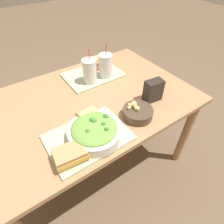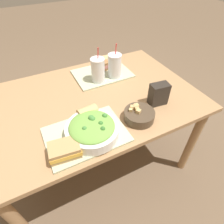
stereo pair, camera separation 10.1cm
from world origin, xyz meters
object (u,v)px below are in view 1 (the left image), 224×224
object	(u,v)px
drink_cup_dark	(90,72)
drink_cup_red	(106,67)
soup_bowl	(138,112)
sandwich_near	(70,155)
baguette_near	(87,115)
chip_bag	(153,91)
salad_bowl	(95,131)
sandwich_far	(98,63)
baguette_far	(93,61)

from	to	relation	value
drink_cup_dark	drink_cup_red	bearing A→B (deg)	0.00
soup_bowl	drink_cup_red	distance (m)	0.47
sandwich_near	drink_cup_red	world-z (taller)	drink_cup_red
sandwich_near	baguette_near	bearing A→B (deg)	49.87
chip_bag	salad_bowl	bearing A→B (deg)	-165.03
sandwich_far	drink_cup_dark	xyz separation A→B (m)	(-0.16, -0.15, 0.05)
soup_bowl	sandwich_far	size ratio (longest dim) A/B	1.19
baguette_far	sandwich_near	bearing A→B (deg)	146.05
baguette_near	baguette_far	world-z (taller)	same
soup_bowl	baguette_far	world-z (taller)	baguette_far
baguette_far	chip_bag	size ratio (longest dim) A/B	0.75
sandwich_far	drink_cup_red	xyz separation A→B (m)	(-0.02, -0.15, 0.05)
sandwich_near	baguette_far	size ratio (longest dim) A/B	1.51
sandwich_far	baguette_far	size ratio (longest dim) A/B	1.40
soup_bowl	salad_bowl	bearing A→B (deg)	179.60
baguette_near	sandwich_far	world-z (taller)	baguette_near
baguette_near	drink_cup_red	world-z (taller)	drink_cup_red
soup_bowl	baguette_far	distance (m)	0.66
baguette_near	drink_cup_dark	xyz separation A→B (m)	(0.21, 0.33, 0.04)
drink_cup_red	sandwich_far	bearing A→B (deg)	81.90
soup_bowl	sandwich_far	xyz separation A→B (m)	(0.10, 0.61, 0.01)
soup_bowl	baguette_near	xyz separation A→B (m)	(-0.26, 0.13, 0.02)
sandwich_near	drink_cup_dark	distance (m)	0.66
sandwich_near	sandwich_far	size ratio (longest dim) A/B	1.08
soup_bowl	drink_cup_red	bearing A→B (deg)	80.07
sandwich_near	drink_cup_dark	xyz separation A→B (m)	(0.40, 0.52, 0.05)
soup_bowl	drink_cup_red	xyz separation A→B (m)	(0.08, 0.46, 0.06)
soup_bowl	baguette_far	bearing A→B (deg)	82.55
drink_cup_dark	salad_bowl	bearing A→B (deg)	-117.23
salad_bowl	baguette_near	size ratio (longest dim) A/B	2.41
sandwich_near	baguette_near	xyz separation A→B (m)	(0.19, 0.18, 0.01)
drink_cup_red	chip_bag	world-z (taller)	drink_cup_red
sandwich_near	baguette_far	distance (m)	0.89
salad_bowl	baguette_far	bearing A→B (deg)	59.97
salad_bowl	baguette_near	distance (m)	0.13
sandwich_near	drink_cup_dark	world-z (taller)	drink_cup_dark
drink_cup_red	soup_bowl	bearing A→B (deg)	-99.93
sandwich_near	drink_cup_red	size ratio (longest dim) A/B	0.64
sandwich_far	drink_cup_red	distance (m)	0.16
soup_bowl	sandwich_far	distance (m)	0.62
sandwich_near	chip_bag	xyz separation A→B (m)	(0.64, 0.12, 0.03)
salad_bowl	drink_cup_red	bearing A→B (deg)	51.18
soup_bowl	sandwich_near	size ratio (longest dim) A/B	1.10
sandwich_far	baguette_near	bearing A→B (deg)	-133.06
baguette_far	chip_bag	world-z (taller)	chip_bag
baguette_far	drink_cup_red	distance (m)	0.19
baguette_near	drink_cup_dark	size ratio (longest dim) A/B	0.46
salad_bowl	chip_bag	distance (m)	0.48
baguette_near	chip_bag	world-z (taller)	chip_bag
baguette_far	drink_cup_red	bearing A→B (deg)	-177.69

